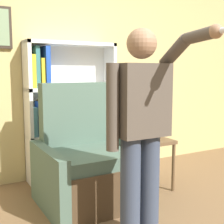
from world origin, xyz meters
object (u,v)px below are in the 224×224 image
Objects in this scene: side_table at (151,149)px; table_lamp at (151,114)px; armchair at (87,166)px; person_standing at (142,125)px; bookcase at (63,113)px.

table_lamp is (0.00, 0.00, 0.38)m from side_table.
table_lamp is at bearing -1.92° from armchair.
person_standing is 1.20m from side_table.
armchair is at bearing -93.06° from bookcase.
bookcase is 2.93× the size of side_table.
side_table is at bearing 180.00° from table_lamp.
bookcase is at bearing 132.50° from side_table.
bookcase reaches higher than armchair.
bookcase reaches higher than side_table.
armchair is 0.76m from side_table.
table_lamp reaches higher than side_table.
armchair is at bearing 92.78° from person_standing.
side_table is (0.72, -0.78, -0.35)m from bookcase.
bookcase is 1.64m from person_standing.
person_standing is (0.04, -0.88, 0.55)m from armchair.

